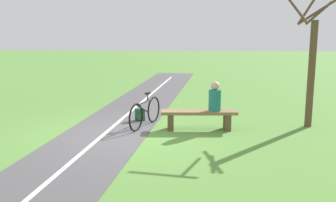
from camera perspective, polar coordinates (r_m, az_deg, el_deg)
ground_plane at (r=9.59m, az=-6.82°, el=-5.12°), size 80.00×80.00×0.00m
bench at (r=9.97m, az=4.71°, el=-2.34°), size 2.02×0.55×0.51m
person_seated at (r=9.91m, az=7.12°, el=0.49°), size 0.35×0.35×0.78m
bicycle at (r=10.26m, az=-3.47°, el=-1.77°), size 0.65×1.73×0.93m
backpack at (r=10.96m, az=-4.29°, el=-2.10°), size 0.31×0.28×0.37m
tree_mid_field at (r=10.80m, az=20.86°, el=5.39°), size 1.59×1.59×3.77m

